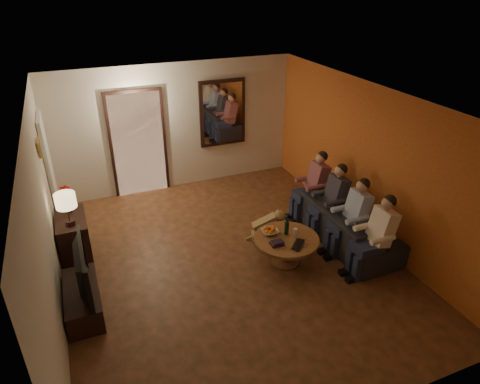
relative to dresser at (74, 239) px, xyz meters
name	(u,v)px	position (x,y,z in m)	size (l,w,h in m)	color
floor	(230,261)	(2.25, -1.01, -0.38)	(5.00, 6.00, 0.01)	#3D2810
ceiling	(228,102)	(2.25, -1.01, 2.22)	(5.00, 6.00, 0.01)	white
back_wall	(176,127)	(2.25, 1.99, 0.92)	(5.00, 0.02, 2.60)	beige
front_wall	(350,331)	(2.25, -4.01, 0.92)	(5.00, 0.02, 2.60)	beige
left_wall	(45,223)	(-0.25, -1.01, 0.92)	(0.02, 6.00, 2.60)	beige
right_wall	(369,163)	(4.75, -1.01, 0.92)	(0.02, 6.00, 2.60)	beige
orange_accent	(368,163)	(4.74, -1.01, 0.92)	(0.01, 6.00, 2.60)	#B84E1F
kitchen_doorway	(138,145)	(1.45, 1.97, 0.67)	(1.00, 0.06, 2.10)	#FFE0A5
door_trim	(139,145)	(1.45, 1.96, 0.67)	(1.12, 0.04, 2.22)	black
fridge_glimpse	(151,150)	(1.70, 1.98, 0.52)	(0.45, 0.03, 1.70)	silver
mirror_frame	(223,113)	(3.25, 1.95, 1.12)	(1.00, 0.05, 1.40)	black
mirror_glass	(223,113)	(3.25, 1.92, 1.12)	(0.86, 0.02, 1.26)	white
white_door	(50,172)	(-0.21, 1.29, 0.64)	(0.06, 0.85, 2.04)	white
framed_art	(39,148)	(-0.22, 0.29, 1.47)	(0.03, 0.28, 0.24)	#B28C33
art_canvas	(40,148)	(-0.21, 0.29, 1.47)	(0.01, 0.22, 0.18)	brown
dresser	(74,239)	(0.00, 0.00, 0.00)	(0.45, 0.86, 0.76)	black
table_lamp	(67,209)	(0.00, -0.22, 0.65)	(0.30, 0.30, 0.54)	beige
flower_vase	(66,199)	(0.00, 0.22, 0.60)	(0.14, 0.14, 0.44)	red
tv_stand	(83,300)	(0.00, -1.29, -0.20)	(0.45, 1.10, 0.37)	black
tv	(76,270)	(0.00, -1.29, 0.31)	(0.15, 1.12, 0.65)	black
sofa	(345,224)	(4.30, -1.18, -0.06)	(0.85, 2.17, 0.63)	black
person_a	(377,238)	(4.20, -2.08, 0.22)	(0.60, 0.40, 1.20)	tan
person_b	(353,219)	(4.20, -1.48, 0.22)	(0.60, 0.40, 1.20)	tan
person_c	(332,203)	(4.20, -0.88, 0.22)	(0.60, 0.40, 1.20)	tan
person_d	(314,188)	(4.20, -0.28, 0.22)	(0.60, 0.40, 1.20)	tan
dog	(267,225)	(3.07, -0.64, -0.10)	(0.56, 0.24, 0.56)	#9E7849
coffee_table	(286,250)	(3.07, -1.36, -0.16)	(1.02, 1.02, 0.45)	brown
bowl	(270,232)	(2.89, -1.14, 0.10)	(0.26, 0.26, 0.06)	white
oranges	(270,228)	(2.89, -1.14, 0.17)	(0.20, 0.20, 0.08)	orange
wine_bottle	(287,226)	(3.12, -1.26, 0.22)	(0.07, 0.07, 0.31)	black
wine_glass	(295,231)	(3.25, -1.31, 0.12)	(0.06, 0.06, 0.10)	silver
book_stack	(277,243)	(2.85, -1.46, 0.10)	(0.20, 0.15, 0.07)	black
laptop	(301,246)	(3.17, -1.64, 0.08)	(0.33, 0.21, 0.03)	black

